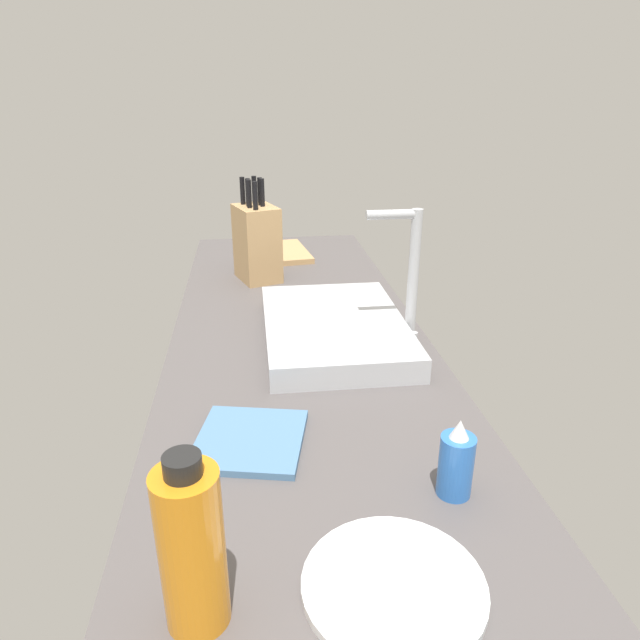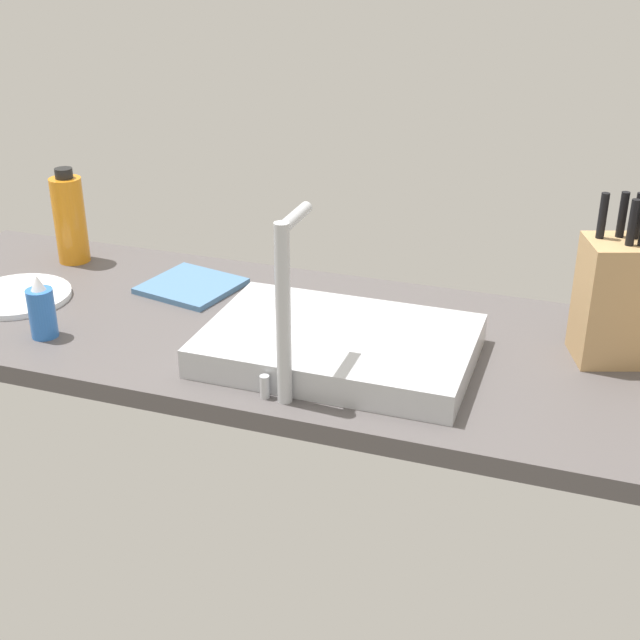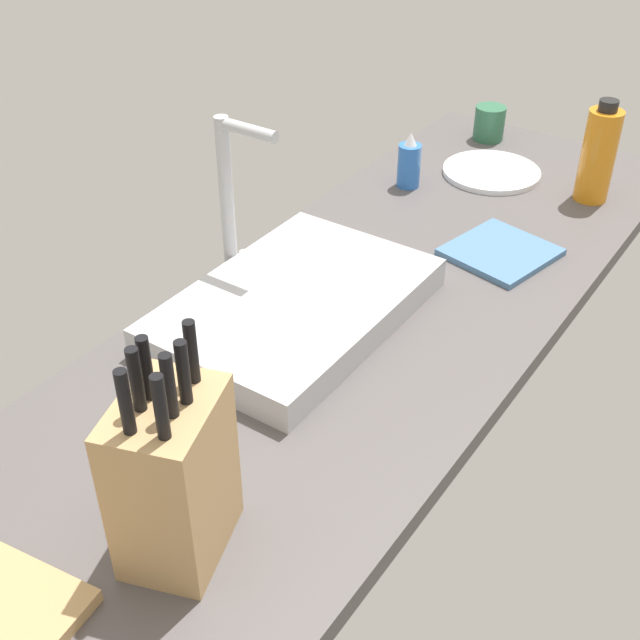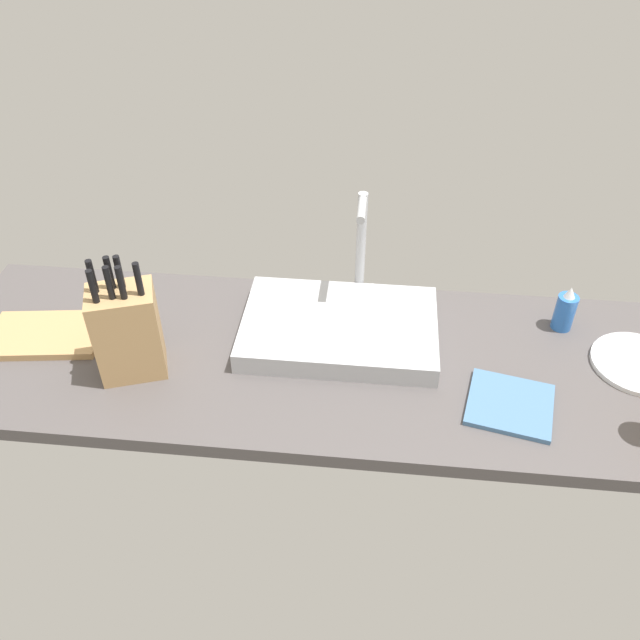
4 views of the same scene
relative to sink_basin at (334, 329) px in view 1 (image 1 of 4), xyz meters
The scene contains 9 objects.
countertop_slab 9.10cm from the sink_basin, 77.26° to the right, with size 194.28×58.98×3.50cm, color #514C4C.
sink_basin is the anchor object (origin of this frame).
faucet 21.84cm from the sink_basin, 75.88° to the left, with size 5.50×12.00×30.41cm.
knife_block 49.41cm from the sink_basin, 160.48° to the right, with size 16.81×14.58×29.76cm.
cutting_board 71.46cm from the sink_basin, behind, with size 26.44×16.81×1.80cm, color tan.
soap_bottle 55.40cm from the sink_basin, ahead, with size 4.95×4.95×12.18cm.
water_bottle 75.71cm from the sink_basin, 19.63° to the right, with size 7.00×7.00×21.39cm.
dinner_plate 70.13cm from the sink_basin, ahead, with size 21.52×21.52×1.20cm, color white.
dish_towel 43.45cm from the sink_basin, 26.70° to the right, with size 17.92×17.11×1.20cm, color teal.
Camera 1 is at (115.30, -9.82, 57.73)cm, focal length 31.73 mm.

